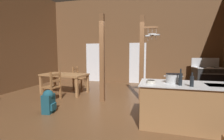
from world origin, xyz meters
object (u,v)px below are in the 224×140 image
Objects in this scene: stove_range at (208,78)px; ladderback_chair_by_post at (78,78)px; kitchen_island at (193,106)px; ladderback_chair_near_window at (53,86)px; backpack at (48,101)px; bottle_tall_on_counter at (180,79)px; mixing_bowl_on_counter at (151,82)px; bottle_short_on_counter at (192,81)px; dining_table at (64,76)px; stockpot_on_counter at (173,78)px.

stove_range is 5.56m from ladderback_chair_by_post.
ladderback_chair_near_window reaches higher than kitchen_island.
backpack is 3.17m from bottle_tall_on_counter.
mixing_bowl_on_counter reaches higher than ladderback_chair_by_post.
ladderback_chair_near_window is 1.00× the size of ladderback_chair_by_post.
bottle_short_on_counter reaches higher than mixing_bowl_on_counter.
ladderback_chair_near_window is (-5.41, -3.09, -0.03)m from stove_range.
bottle_tall_on_counter reaches higher than mixing_bowl_on_counter.
ladderback_chair_by_post is 5.08× the size of mixing_bowl_on_counter.
ladderback_chair_by_post is (-3.97, 2.81, 0.00)m from kitchen_island.
stove_range reaches higher than bottle_tall_on_counter.
bottle_short_on_counter reaches higher than kitchen_island.
stove_range is at bearing 70.19° from bottle_short_on_counter.
stockpot_on_counter reaches higher than dining_table.
stockpot_on_counter is 1.17× the size of bottle_tall_on_counter.
kitchen_island is 4.29m from stove_range.
ladderback_chair_near_window is at bearing 165.48° from stockpot_on_counter.
ladderback_chair_by_post is at bearing 144.72° from kitchen_island.
kitchen_island is 2.28× the size of ladderback_chair_near_window.
stove_range reaches higher than dining_table.
bottle_tall_on_counter reaches higher than kitchen_island.
ladderback_chair_by_post reaches higher than kitchen_island.
kitchen_island is at bearing 1.07° from backpack.
mixing_bowl_on_counter is at bearing 171.33° from bottle_tall_on_counter.
stockpot_on_counter is 0.27m from bottle_tall_on_counter.
mixing_bowl_on_counter is at bearing -159.80° from stockpot_on_counter.
dining_table is 1.87× the size of ladderback_chair_near_window.
kitchen_island is 6.67× the size of bottle_tall_on_counter.
kitchen_island is 0.68m from stockpot_on_counter.
kitchen_island is at bearing 9.32° from mixing_bowl_on_counter.
ladderback_chair_near_window is 3.88m from bottle_tall_on_counter.
stockpot_on_counter is (3.57, -2.78, 0.55)m from ladderback_chair_by_post.
bottle_short_on_counter is at bearing -11.06° from mixing_bowl_on_counter.
bottle_tall_on_counter reaches higher than stockpot_on_counter.
dining_table is 0.93m from ladderback_chair_by_post.
ladderback_chair_by_post is at bearing 142.07° from stockpot_on_counter.
mixing_bowl_on_counter is (-0.85, -0.14, 0.48)m from kitchen_island.
bottle_tall_on_counter is (0.10, -0.25, 0.03)m from stockpot_on_counter.
ladderback_chair_by_post is at bearing 136.59° from mixing_bowl_on_counter.
kitchen_island is 4.87m from ladderback_chair_by_post.
kitchen_island is 4.53m from dining_table.
bottle_short_on_counter reaches higher than ladderback_chair_by_post.
ladderback_chair_near_window is 2.93× the size of bottle_tall_on_counter.
bottle_short_on_counter reaches higher than ladderback_chair_near_window.
mixing_bowl_on_counter is at bearing -43.41° from ladderback_chair_by_post.
bottle_short_on_counter is at bearing -3.88° from backpack.
stove_range is 5.95m from dining_table.
ladderback_chair_by_post is (-5.42, -1.23, -0.03)m from stove_range.
bottle_short_on_counter is at bearing -110.99° from kitchen_island.
mixing_bowl_on_counter is at bearing -1.74° from backpack.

